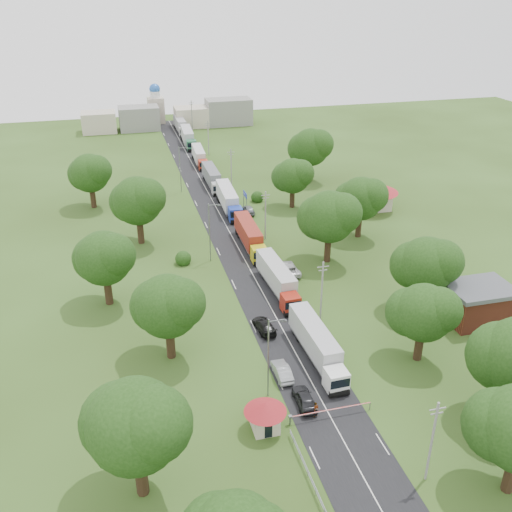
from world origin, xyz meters
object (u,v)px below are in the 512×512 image
object	(u,v)px
truck_0	(317,344)
car_lane_front	(305,399)
boom_barrier	(319,413)
guard_booth	(265,413)
pedestrian_near	(316,410)
info_sign	(245,197)
car_lane_mid	(282,371)

from	to	relation	value
truck_0	car_lane_front	size ratio (longest dim) A/B	3.12
boom_barrier	guard_booth	bearing A→B (deg)	-179.99
boom_barrier	car_lane_front	bearing A→B (deg)	104.80
guard_booth	car_lane_front	size ratio (longest dim) A/B	0.94
car_lane_front	pedestrian_near	world-z (taller)	pedestrian_near
car_lane_front	boom_barrier	bearing A→B (deg)	106.22
guard_booth	car_lane_front	distance (m)	5.93
boom_barrier	pedestrian_near	bearing A→B (deg)	105.44
truck_0	pedestrian_near	distance (m)	10.34
info_sign	truck_0	xyz separation A→B (m)	(-3.11, -49.88, -0.86)
guard_booth	car_lane_front	world-z (taller)	guard_booth
guard_booth	car_lane_mid	distance (m)	9.03
pedestrian_near	boom_barrier	bearing A→B (deg)	-103.47
boom_barrier	car_lane_mid	xyz separation A→B (m)	(-1.64, 7.87, -0.13)
guard_booth	car_lane_mid	world-z (taller)	guard_booth
guard_booth	truck_0	world-z (taller)	truck_0
truck_0	guard_booth	bearing A→B (deg)	-132.57
info_sign	car_lane_mid	xyz separation A→B (m)	(-8.20, -52.13, -2.24)
car_lane_front	car_lane_mid	size ratio (longest dim) A/B	1.01
info_sign	car_lane_front	world-z (taller)	info_sign
boom_barrier	info_sign	distance (m)	60.39
car_lane_mid	boom_barrier	bearing A→B (deg)	101.94
car_lane_front	car_lane_mid	bearing A→B (deg)	-78.28
boom_barrier	car_lane_mid	world-z (taller)	car_lane_mid
pedestrian_near	guard_booth	bearing A→B (deg)	156.11
boom_barrier	car_lane_mid	size ratio (longest dim) A/B	2.00
boom_barrier	pedestrian_near	world-z (taller)	pedestrian_near
guard_booth	info_sign	distance (m)	61.27
truck_0	car_lane_front	bearing A→B (deg)	-118.79
info_sign	pedestrian_near	bearing A→B (deg)	-96.42
car_lane_front	truck_0	bearing A→B (deg)	-117.37
info_sign	truck_0	world-z (taller)	info_sign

